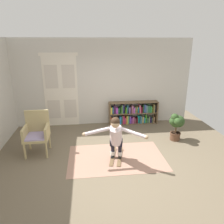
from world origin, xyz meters
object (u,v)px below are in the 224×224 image
(bookshelf, at_px, (133,114))
(skis_pair, at_px, (116,156))
(potted_plant, at_px, (176,124))
(person_skier, at_px, (116,135))
(wicker_chair, at_px, (37,132))

(bookshelf, relative_size, skis_pair, 1.91)
(potted_plant, height_order, skis_pair, potted_plant)
(skis_pair, bearing_deg, bookshelf, 68.22)
(person_skier, bearing_deg, potted_plant, 27.38)
(skis_pair, distance_m, person_skier, 0.71)
(wicker_chair, xyz_separation_m, potted_plant, (3.88, 0.30, -0.08))
(skis_pair, bearing_deg, person_skier, -103.23)
(wicker_chair, bearing_deg, potted_plant, 4.45)
(potted_plant, bearing_deg, wicker_chair, -175.55)
(potted_plant, distance_m, person_skier, 2.18)
(bookshelf, distance_m, skis_pair, 2.43)
(bookshelf, xyz_separation_m, skis_pair, (-0.89, -2.23, -0.34))
(potted_plant, bearing_deg, skis_pair, -156.74)
(wicker_chair, height_order, skis_pair, wicker_chair)
(person_skier, bearing_deg, skis_pair, 76.77)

